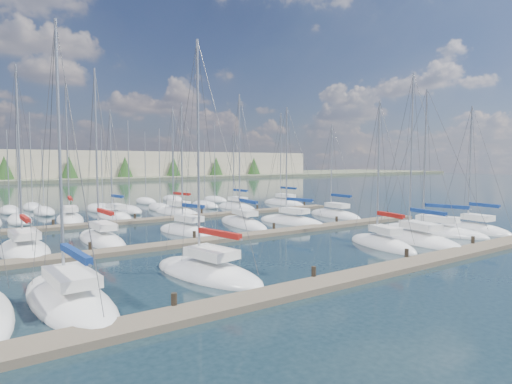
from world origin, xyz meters
TOP-DOWN VIEW (x-y plane):
  - ground at (0.00, 60.00)m, footprint 400.00×400.00m
  - dock_near at (0.00, 2.01)m, footprint 44.00×1.93m
  - dock_mid at (0.00, 16.01)m, footprint 44.00×1.93m
  - dock_far at (0.00, 30.01)m, footprint 44.00×1.93m
  - sailboat_m at (16.53, 21.62)m, footprint 2.99×8.27m
  - sailboat_i at (-10.10, 21.11)m, footprint 2.76×9.01m
  - sailboat_f at (15.19, 8.30)m, footprint 4.62×9.92m
  - sailboat_d at (6.68, 6.98)m, footprint 3.53×7.25m
  - sailboat_j at (-2.68, 20.98)m, footprint 4.11×7.62m
  - sailboat_c at (-8.00, 7.36)m, footprint 4.72×8.85m
  - sailboat_q at (11.67, 35.42)m, footprint 3.16×7.76m
  - sailboat_n at (-9.56, 35.55)m, footprint 3.85×9.12m
  - sailboat_l at (8.95, 20.39)m, footprint 4.23×8.78m
  - sailboat_g at (19.25, 6.69)m, footprint 3.09×7.34m
  - sailboat_e at (10.65, 6.79)m, footprint 4.60×9.39m
  - sailboat_h at (-15.70, 20.18)m, footprint 3.31×8.39m
  - sailboat_r at (20.32, 35.92)m, footprint 2.72×8.84m
  - sailboat_k at (4.01, 22.04)m, footprint 3.63×9.43m
  - sailboat_b at (-15.42, 6.70)m, footprint 3.62×10.16m
  - sailboat_p at (2.51, 34.49)m, footprint 4.22×8.52m
  - sailboat_o at (-4.89, 35.16)m, footprint 3.42×7.11m
  - distant_boats at (-4.34, 43.76)m, footprint 36.93×20.75m

SIDE VIEW (x-z plane):
  - ground at x=0.00m, z-range 0.00..0.00m
  - dock_near at x=0.00m, z-range -0.40..0.70m
  - dock_mid at x=0.00m, z-range -0.40..0.70m
  - dock_far at x=0.00m, z-range -0.40..0.70m
  - sailboat_b at x=-15.42m, z-range -6.61..6.95m
  - sailboat_q at x=11.67m, z-range -5.43..5.77m
  - sailboat_l at x=8.95m, z-range -6.21..6.56m
  - sailboat_m at x=16.53m, z-range -5.56..5.91m
  - sailboat_f at x=15.19m, z-range -6.60..6.95m
  - sailboat_h at x=-15.70m, z-range -6.79..7.15m
  - sailboat_c at x=-8.00m, z-range -6.79..7.15m
  - sailboat_e at x=10.65m, z-range -6.91..7.27m
  - sailboat_j at x=-2.68m, z-range -6.00..6.37m
  - sailboat_p at x=2.51m, z-range -6.73..7.10m
  - sailboat_g at x=19.25m, z-range -5.90..6.28m
  - sailboat_k at x=4.01m, z-range -6.75..7.13m
  - sailboat_r at x=20.32m, z-range -6.97..7.34m
  - sailboat_d at x=6.68m, z-range -5.65..6.03m
  - sailboat_i at x=-10.10m, z-range -7.08..7.46m
  - sailboat_o at x=-4.89m, z-range -6.31..6.70m
  - sailboat_n at x=-9.56m, z-range -7.68..8.07m
  - distant_boats at x=-4.34m, z-range -6.36..6.94m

